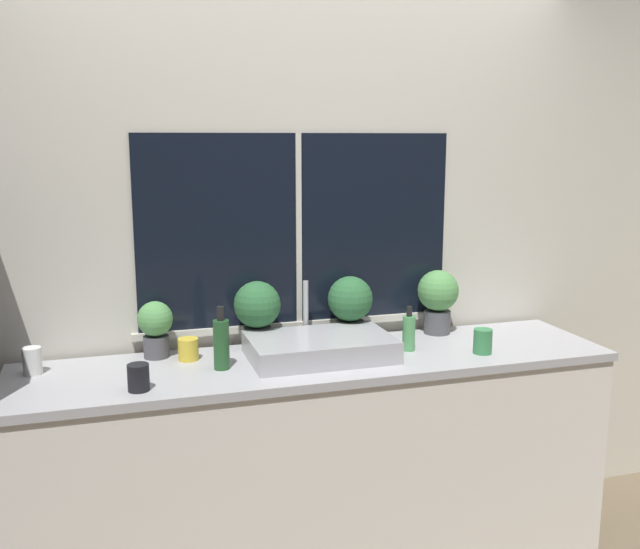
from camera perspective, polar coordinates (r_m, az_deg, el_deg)
wall_back at (r=3.17m, az=-1.90°, el=2.27°), size 8.00×0.09×2.70m
wall_right at (r=5.02m, az=21.77°, el=4.67°), size 0.06×7.00×2.70m
counter at (r=3.11m, az=-0.06°, el=-14.97°), size 2.45×0.59×0.94m
sink at (r=2.93m, az=-0.00°, el=-5.80°), size 0.58×0.42×0.28m
potted_plant_far_left at (r=2.99m, az=-13.04°, el=-4.01°), size 0.14×0.14×0.23m
potted_plant_center_left at (r=3.04m, az=-5.04°, el=-2.79°), size 0.20×0.20×0.29m
potted_plant_center_right at (r=3.15m, az=2.43°, el=-2.34°), size 0.20×0.20×0.29m
potted_plant_far_right at (r=3.31m, az=9.41°, el=-1.76°), size 0.19×0.19×0.29m
soap_bottle at (r=3.04m, az=7.12°, el=-4.60°), size 0.05×0.05×0.19m
bottle_tall at (r=2.80m, az=-7.90°, el=-5.46°), size 0.06×0.06×0.25m
mug_yellow at (r=2.95m, az=-10.50°, el=-5.90°), size 0.08×0.08×0.09m
mug_white at (r=2.94m, az=-22.03°, el=-6.43°), size 0.07×0.07×0.10m
mug_green at (r=3.06m, az=12.89°, el=-5.23°), size 0.08×0.08×0.10m
mug_black at (r=2.64m, az=-14.32°, el=-7.99°), size 0.08×0.08×0.10m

